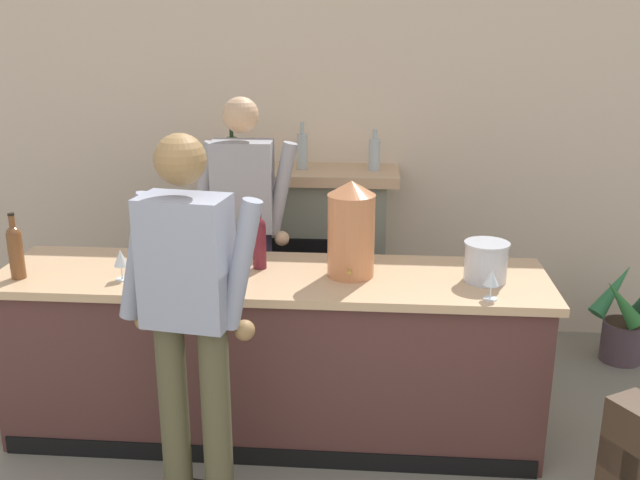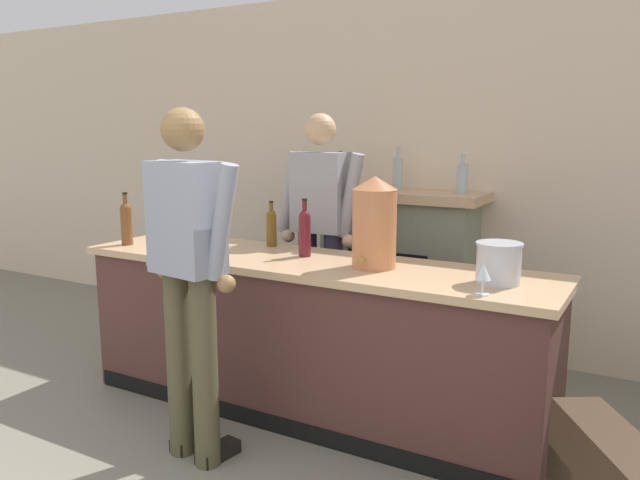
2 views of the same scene
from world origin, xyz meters
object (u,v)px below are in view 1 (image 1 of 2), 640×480
at_px(potted_plant_corner, 624,321).
at_px(wine_bottle_port_short, 16,250).
at_px(person_customer, 190,321).
at_px(copper_dispenser, 351,229).
at_px(wine_bottle_rose_blush, 201,234).
at_px(wine_glass_near_bucket, 121,259).
at_px(ice_bucket_steel, 486,262).
at_px(fireplace_stone, 305,254).
at_px(person_bartender, 244,231).
at_px(wine_bottle_burgundy_dark, 259,241).
at_px(wine_glass_by_dispenser, 491,279).

height_order(potted_plant_corner, wine_bottle_port_short, wine_bottle_port_short).
relative_size(person_customer, copper_dispenser, 3.56).
relative_size(wine_bottle_rose_blush, wine_glass_near_bucket, 1.83).
relative_size(ice_bucket_steel, wine_glass_near_bucket, 1.41).
distance_m(ice_bucket_steel, wine_bottle_rose_blush, 1.56).
xyz_separation_m(fireplace_stone, copper_dispenser, (0.37, -1.25, 0.56)).
height_order(person_bartender, copper_dispenser, person_bartender).
bearing_deg(wine_bottle_port_short, wine_bottle_burgundy_dark, 11.73).
xyz_separation_m(wine_bottle_port_short, wine_glass_by_dispenser, (2.39, -0.10, -0.05)).
relative_size(potted_plant_corner, person_customer, 0.37).
height_order(fireplace_stone, wine_glass_near_bucket, fireplace_stone).
xyz_separation_m(person_customer, wine_glass_near_bucket, (-0.52, 0.62, 0.05)).
xyz_separation_m(fireplace_stone, ice_bucket_steel, (1.06, -1.28, 0.41)).
distance_m(wine_bottle_burgundy_dark, wine_bottle_rose_blush, 0.40).
height_order(ice_bucket_steel, wine_glass_by_dispenser, ice_bucket_steel).
height_order(person_customer, person_bartender, same).
distance_m(copper_dispenser, wine_bottle_port_short, 1.72).
distance_m(person_customer, wine_glass_near_bucket, 0.81).
height_order(person_bartender, wine_bottle_burgundy_dark, person_bartender).
xyz_separation_m(ice_bucket_steel, wine_glass_near_bucket, (-1.86, -0.13, 0.01)).
distance_m(potted_plant_corner, wine_bottle_port_short, 3.81).
relative_size(fireplace_stone, ice_bucket_steel, 6.83).
xyz_separation_m(ice_bucket_steel, wine_bottle_port_short, (-2.40, -0.15, 0.05)).
xyz_separation_m(person_bartender, copper_dispenser, (0.67, -0.57, 0.19)).
bearing_deg(fireplace_stone, wine_glass_by_dispenser, -55.59).
bearing_deg(wine_bottle_port_short, wine_glass_near_bucket, 1.93).
bearing_deg(ice_bucket_steel, copper_dispenser, 177.71).
bearing_deg(wine_bottle_rose_blush, copper_dispenser, -16.27).
distance_m(potted_plant_corner, person_customer, 3.14).
relative_size(potted_plant_corner, wine_bottle_port_short, 1.91).
distance_m(fireplace_stone, ice_bucket_steel, 1.71).
xyz_separation_m(potted_plant_corner, person_bartender, (-2.47, -0.48, 0.72)).
bearing_deg(potted_plant_corner, wine_bottle_burgundy_dark, -157.09).
bearing_deg(copper_dispenser, person_customer, -129.99).
height_order(copper_dispenser, wine_glass_by_dispenser, copper_dispenser).
bearing_deg(ice_bucket_steel, potted_plant_corner, 43.82).
relative_size(person_customer, wine_bottle_rose_blush, 6.05).
xyz_separation_m(person_bartender, wine_bottle_port_short, (-1.05, -0.75, 0.09)).
height_order(potted_plant_corner, wine_bottle_burgundy_dark, wine_bottle_burgundy_dark).
xyz_separation_m(wine_bottle_burgundy_dark, wine_bottle_rose_blush, (-0.36, 0.17, -0.02)).
distance_m(person_bartender, wine_bottle_rose_blush, 0.38).
xyz_separation_m(fireplace_stone, person_customer, (-0.28, -2.03, 0.37)).
height_order(fireplace_stone, potted_plant_corner, fireplace_stone).
distance_m(wine_bottle_burgundy_dark, wine_glass_near_bucket, 0.72).
bearing_deg(ice_bucket_steel, wine_bottle_rose_blush, 169.86).
xyz_separation_m(wine_glass_by_dispenser, wine_glass_near_bucket, (-1.85, 0.12, 0.01)).
relative_size(fireplace_stone, wine_bottle_port_short, 4.50).
height_order(person_customer, wine_bottle_burgundy_dark, person_customer).
relative_size(wine_bottle_burgundy_dark, wine_glass_near_bucket, 2.15).
bearing_deg(wine_bottle_port_short, person_bartender, 35.51).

